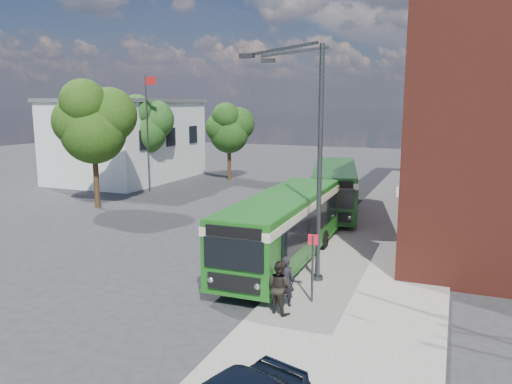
% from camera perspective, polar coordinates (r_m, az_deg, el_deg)
% --- Properties ---
extents(ground, '(120.00, 120.00, 0.00)m').
position_cam_1_polar(ground, '(23.33, -4.23, -7.09)').
color(ground, '#29292C').
rests_on(ground, ground).
extents(pavement, '(6.00, 48.00, 0.15)m').
position_cam_1_polar(pavement, '(28.95, 15.60, -3.90)').
color(pavement, gray).
rests_on(pavement, ground).
extents(kerb_line, '(0.12, 48.00, 0.01)m').
position_cam_1_polar(kerb_line, '(29.43, 9.68, -3.58)').
color(kerb_line, beige).
rests_on(kerb_line, ground).
extents(white_building, '(9.40, 13.40, 7.30)m').
position_cam_1_polar(white_building, '(47.23, -14.43, 5.84)').
color(white_building, silver).
rests_on(white_building, ground).
extents(flagpole, '(0.95, 0.10, 9.00)m').
position_cam_1_polar(flagpole, '(39.89, -12.28, 7.05)').
color(flagpole, '#323537').
rests_on(flagpole, ground).
extents(street_lamp, '(2.96, 2.38, 9.00)m').
position_cam_1_polar(street_lamp, '(18.80, 6.23, 3.66)').
color(street_lamp, '#323537').
rests_on(street_lamp, ground).
extents(bus_stop_sign, '(0.35, 0.08, 2.52)m').
position_cam_1_polar(bus_stop_sign, '(17.22, 6.48, -8.14)').
color(bus_stop_sign, '#323537').
rests_on(bus_stop_sign, ground).
extents(bus_front, '(2.73, 10.82, 3.02)m').
position_cam_1_polar(bus_front, '(21.47, 3.15, -3.52)').
color(bus_front, '#1C621A').
rests_on(bus_front, ground).
extents(bus_rear, '(4.79, 11.02, 3.02)m').
position_cam_1_polar(bus_rear, '(31.82, 8.99, 0.82)').
color(bus_rear, '#164B17').
rests_on(bus_rear, ground).
extents(pedestrian_a, '(0.70, 0.53, 1.72)m').
position_cam_1_polar(pedestrian_a, '(16.98, 3.34, -10.12)').
color(pedestrian_a, black).
rests_on(pedestrian_a, pavement).
extents(pedestrian_b, '(1.03, 0.91, 1.75)m').
position_cam_1_polar(pedestrian_b, '(16.41, 2.66, -10.79)').
color(pedestrian_b, black).
rests_on(pedestrian_b, pavement).
extents(tree_left, '(5.00, 4.76, 8.45)m').
position_cam_1_polar(tree_left, '(34.44, -18.11, 7.67)').
color(tree_left, '#372614').
rests_on(tree_left, ground).
extents(tree_mid, '(4.53, 4.30, 7.64)m').
position_cam_1_polar(tree_mid, '(42.62, -12.76, 7.53)').
color(tree_mid, '#372614').
rests_on(tree_mid, ground).
extents(tree_right, '(4.15, 3.94, 7.00)m').
position_cam_1_polar(tree_right, '(45.37, -3.07, 7.35)').
color(tree_right, '#372614').
rests_on(tree_right, ground).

